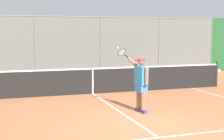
# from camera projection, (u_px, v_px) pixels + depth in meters

# --- Properties ---
(ground_plane) EXTENTS (60.00, 60.00, 0.00)m
(ground_plane) POSITION_uv_depth(u_px,v_px,m) (139.00, 125.00, 8.29)
(ground_plane) COLOR #B76B42
(fence_backdrop) EXTENTS (19.53, 1.37, 3.09)m
(fence_backdrop) POSITION_uv_depth(u_px,v_px,m) (66.00, 47.00, 17.37)
(fence_backdrop) COLOR slate
(fence_backdrop) RESTS_ON ground
(tennis_net) EXTENTS (10.82, 0.09, 1.07)m
(tennis_net) POSITION_uv_depth(u_px,v_px,m) (93.00, 81.00, 12.47)
(tennis_net) COLOR #2D2D2D
(tennis_net) RESTS_ON ground
(tennis_player) EXTENTS (0.61, 1.28, 1.83)m
(tennis_player) POSITION_uv_depth(u_px,v_px,m) (141.00, 81.00, 9.55)
(tennis_player) COLOR navy
(tennis_player) RESTS_ON ground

